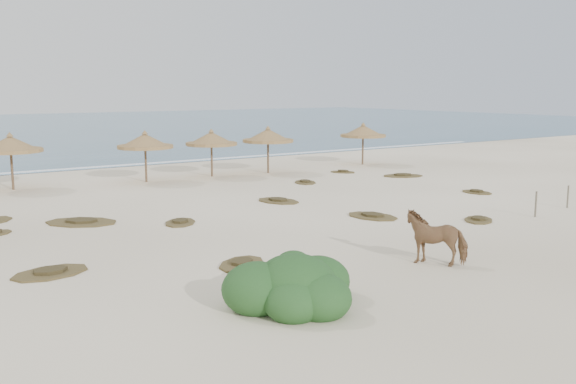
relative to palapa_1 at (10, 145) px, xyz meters
name	(u,v)px	position (x,y,z in m)	size (l,w,h in m)	color
ground	(377,232)	(9.13, -18.70, -2.39)	(160.00, 160.00, 0.00)	white
foam_line	(129,165)	(9.13, 7.30, -2.39)	(70.00, 0.60, 0.01)	white
palapa_1	(10,145)	(0.00, 0.00, 0.00)	(3.64, 3.64, 3.09)	brown
palapa_2	(145,142)	(6.99, -1.29, -0.07)	(3.68, 3.68, 3.00)	brown
palapa_3	(211,139)	(11.24, -1.34, -0.11)	(3.66, 3.66, 2.94)	brown
palapa_4	(268,136)	(14.97, -1.92, -0.05)	(3.59, 3.59, 3.03)	brown
palapa_5	(363,132)	(23.04, -1.78, -0.07)	(3.31, 3.31, 3.00)	brown
horse	(436,237)	(7.79, -22.89, -1.58)	(0.88, 1.92, 1.63)	olive
fence_post_near	(536,204)	(16.67, -20.24, -1.85)	(0.08, 0.08, 1.09)	#645D4B
fence_post_far	(568,197)	(19.66, -19.82, -1.88)	(0.08, 0.08, 1.03)	#645D4B
bush	(294,287)	(1.80, -23.78, -1.88)	(3.49, 3.07, 1.56)	#265323
scrub_0	(50,272)	(-2.47, -17.40, -2.34)	(2.49, 1.83, 0.16)	brown
scrub_1	(81,222)	(0.43, -10.70, -2.34)	(3.47, 3.37, 0.16)	brown
scrub_2	(180,222)	(3.69, -13.01, -2.34)	(2.03, 2.17, 0.16)	brown
scrub_3	(278,201)	(9.72, -11.05, -2.34)	(2.02, 2.59, 0.16)	brown
scrub_4	(477,192)	(19.66, -14.70, -2.34)	(1.16, 1.74, 0.16)	brown
scrub_5	(403,175)	(20.99, -7.93, -2.34)	(2.96, 2.56, 0.16)	brown
scrub_7	(305,182)	(14.37, -6.80, -2.34)	(1.87, 2.17, 0.16)	brown
scrub_9	(372,216)	(10.95, -16.40, -2.34)	(1.97, 2.61, 0.16)	brown
scrub_10	(343,172)	(19.06, -4.45, -2.34)	(1.77, 1.94, 0.16)	brown
scrub_11	(242,263)	(2.65, -19.72, -2.34)	(2.32, 2.20, 0.16)	brown
scrub_12	(478,220)	(14.03, -19.43, -2.34)	(2.06, 1.94, 0.16)	brown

